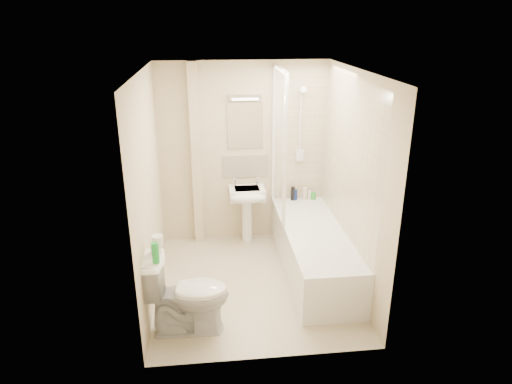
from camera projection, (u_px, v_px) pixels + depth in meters
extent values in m
plane|color=beige|center=(253.00, 283.00, 5.29)|extent=(2.50, 2.50, 0.00)
cube|color=beige|center=(243.00, 154.00, 6.02)|extent=(2.20, 0.02, 2.40)
cube|color=beige|center=(148.00, 191.00, 4.75)|extent=(0.02, 2.50, 2.40)
cube|color=beige|center=(353.00, 183.00, 4.98)|extent=(0.02, 2.50, 2.40)
cube|color=white|center=(253.00, 71.00, 4.43)|extent=(2.20, 2.50, 0.02)
cube|color=beige|center=(300.00, 136.00, 6.01)|extent=(0.70, 0.01, 1.75)
cube|color=beige|center=(348.00, 158.00, 5.08)|extent=(0.01, 2.10, 1.75)
cube|color=beige|center=(196.00, 157.00, 5.90)|extent=(0.12, 0.12, 2.40)
cube|color=beige|center=(245.00, 166.00, 6.08)|extent=(0.60, 0.02, 0.30)
cube|color=white|center=(245.00, 126.00, 5.88)|extent=(0.46, 0.01, 0.60)
cube|color=silver|center=(245.00, 97.00, 5.73)|extent=(0.42, 0.07, 0.07)
cube|color=white|center=(314.00, 251.00, 5.46)|extent=(0.70, 2.10, 0.55)
cube|color=white|center=(315.00, 234.00, 5.38)|extent=(0.56, 1.96, 0.05)
cube|color=white|center=(279.00, 143.00, 5.56)|extent=(0.01, 0.90, 1.80)
cube|color=white|center=(274.00, 135.00, 5.96)|extent=(0.04, 0.04, 1.80)
cube|color=white|center=(285.00, 154.00, 5.14)|extent=(0.04, 0.04, 1.80)
cube|color=white|center=(280.00, 69.00, 5.24)|extent=(0.04, 0.90, 0.04)
cube|color=white|center=(278.00, 210.00, 5.87)|extent=(0.04, 0.90, 0.03)
cylinder|color=white|center=(300.00, 127.00, 5.94)|extent=(0.02, 0.02, 0.90)
cylinder|color=white|center=(299.00, 160.00, 6.11)|extent=(0.05, 0.05, 0.02)
cylinder|color=white|center=(302.00, 92.00, 5.78)|extent=(0.05, 0.05, 0.02)
cylinder|color=white|center=(303.00, 90.00, 5.71)|extent=(0.08, 0.11, 0.11)
cube|color=white|center=(299.00, 155.00, 6.08)|extent=(0.10, 0.05, 0.14)
cylinder|color=white|center=(299.00, 124.00, 5.90)|extent=(0.01, 0.13, 0.84)
cylinder|color=white|center=(247.00, 220.00, 6.19)|extent=(0.13, 0.13, 0.63)
cube|color=white|center=(247.00, 193.00, 6.01)|extent=(0.47, 0.36, 0.14)
ellipsoid|color=white|center=(248.00, 198.00, 5.86)|extent=(0.47, 0.20, 0.14)
cube|color=silver|center=(247.00, 189.00, 6.00)|extent=(0.32, 0.23, 0.04)
cylinder|color=white|center=(235.00, 183.00, 6.06)|extent=(0.03, 0.03, 0.10)
cylinder|color=white|center=(257.00, 182.00, 6.09)|extent=(0.03, 0.03, 0.10)
sphere|color=white|center=(235.00, 179.00, 6.04)|extent=(0.04, 0.04, 0.04)
sphere|color=white|center=(257.00, 178.00, 6.07)|extent=(0.04, 0.04, 0.04)
cylinder|color=silver|center=(284.00, 195.00, 6.20)|extent=(0.05, 0.05, 0.16)
cylinder|color=black|center=(293.00, 193.00, 6.21)|extent=(0.05, 0.05, 0.19)
cylinder|color=navy|center=(295.00, 195.00, 6.22)|extent=(0.06, 0.06, 0.14)
cylinder|color=beige|center=(305.00, 194.00, 6.23)|extent=(0.06, 0.06, 0.17)
cylinder|color=silver|center=(309.00, 195.00, 6.24)|extent=(0.05, 0.05, 0.12)
cylinder|color=green|center=(313.00, 196.00, 6.26)|extent=(0.07, 0.07, 0.09)
imported|color=white|center=(187.00, 294.00, 4.38)|extent=(0.51, 0.83, 0.81)
cylinder|color=white|center=(156.00, 248.00, 4.29)|extent=(0.10, 0.10, 0.09)
cylinder|color=white|center=(157.00, 240.00, 4.23)|extent=(0.10, 0.10, 0.09)
cylinder|color=green|center=(155.00, 253.00, 4.09)|extent=(0.07, 0.07, 0.20)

